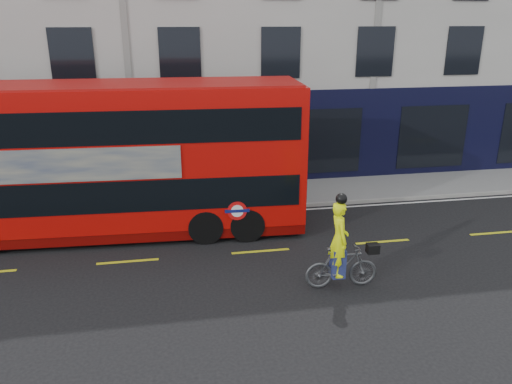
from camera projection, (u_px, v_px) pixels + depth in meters
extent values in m
plane|color=black|center=(124.00, 287.00, 13.36)|extent=(120.00, 120.00, 0.00)
cube|color=gray|center=(136.00, 202.00, 19.39)|extent=(60.00, 3.00, 0.12)
cube|color=gray|center=(134.00, 216.00, 17.99)|extent=(60.00, 0.12, 0.13)
cube|color=#B2AFA7|center=(131.00, 2.00, 22.98)|extent=(50.00, 10.00, 15.00)
cube|color=black|center=(134.00, 144.00, 20.12)|extent=(50.00, 0.08, 4.00)
cube|color=silver|center=(134.00, 221.00, 17.73)|extent=(58.00, 0.10, 0.01)
cube|color=#B90A07|center=(112.00, 155.00, 15.94)|extent=(12.30, 3.32, 4.38)
cube|color=#5C0503|center=(119.00, 223.00, 16.72)|extent=(12.29, 3.26, 0.33)
cube|color=black|center=(115.00, 183.00, 16.26)|extent=(11.81, 3.34, 1.00)
cube|color=black|center=(108.00, 119.00, 15.57)|extent=(11.81, 3.34, 1.00)
cube|color=#990D0B|center=(105.00, 85.00, 15.21)|extent=(12.05, 3.20, 0.09)
cube|color=black|center=(298.00, 176.00, 17.00)|extent=(0.15, 2.49, 1.00)
cube|color=black|center=(300.00, 115.00, 16.31)|extent=(0.15, 2.49, 1.00)
cube|color=tan|center=(66.00, 166.00, 14.46)|extent=(6.64, 0.34, 1.00)
cylinder|color=red|center=(237.00, 211.00, 15.61)|extent=(0.62, 0.05, 0.62)
cylinder|color=white|center=(237.00, 211.00, 15.60)|extent=(0.40, 0.04, 0.40)
cube|color=#0C1459|center=(237.00, 211.00, 15.60)|extent=(0.78, 0.06, 0.10)
cylinder|color=black|center=(243.00, 211.00, 17.15)|extent=(1.23, 2.87, 1.11)
cylinder|color=black|center=(204.00, 212.00, 16.99)|extent=(1.23, 2.87, 1.11)
imported|color=#494B4E|center=(341.00, 267.00, 13.19)|extent=(1.97, 0.64, 1.17)
imported|color=#CFE108|center=(339.00, 239.00, 12.91)|extent=(0.52, 0.76, 2.03)
cube|color=black|center=(373.00, 248.00, 13.13)|extent=(0.33, 0.26, 0.25)
cube|color=navy|center=(338.00, 262.00, 13.13)|extent=(0.36, 0.45, 0.80)
sphere|color=black|center=(341.00, 199.00, 12.54)|extent=(0.30, 0.30, 0.30)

